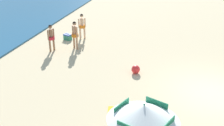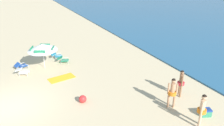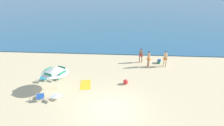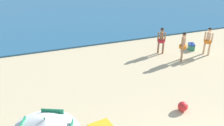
{
  "view_description": "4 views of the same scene",
  "coord_description": "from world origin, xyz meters",
  "px_view_note": "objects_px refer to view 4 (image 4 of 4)",
  "views": [
    {
      "loc": [
        -11.22,
        1.78,
        6.3
      ],
      "look_at": [
        0.32,
        4.77,
        0.81
      ],
      "focal_mm": 43.91,
      "sensor_mm": 36.0,
      "label": 1
    },
    {
      "loc": [
        11.14,
        0.93,
        6.72
      ],
      "look_at": [
        -1.47,
        6.76,
        0.89
      ],
      "focal_mm": 34.31,
      "sensor_mm": 36.0,
      "label": 2
    },
    {
      "loc": [
        0.99,
        -10.0,
        7.49
      ],
      "look_at": [
        -0.34,
        7.01,
        0.66
      ],
      "focal_mm": 28.02,
      "sensor_mm": 36.0,
      "label": 3
    },
    {
      "loc": [
        -4.76,
        -4.43,
        7.4
      ],
      "look_at": [
        -1.05,
        6.86,
        1.12
      ],
      "focal_mm": 44.38,
      "sensor_mm": 36.0,
      "label": 4
    }
  ],
  "objects_px": {
    "person_standing_near_shore": "(161,39)",
    "cooler_box": "(191,47)",
    "beach_umbrella_striped_main": "(46,125)",
    "beach_ball": "(183,106)",
    "person_standing_beside": "(208,39)",
    "person_wading_in": "(183,45)"
  },
  "relations": [
    {
      "from": "person_standing_near_shore",
      "to": "beach_ball",
      "type": "bearing_deg",
      "value": -107.45
    },
    {
      "from": "person_standing_near_shore",
      "to": "person_wading_in",
      "type": "relative_size",
      "value": 0.95
    },
    {
      "from": "person_standing_near_shore",
      "to": "cooler_box",
      "type": "distance_m",
      "value": 2.23
    },
    {
      "from": "beach_umbrella_striped_main",
      "to": "cooler_box",
      "type": "xyz_separation_m",
      "value": [
        9.56,
        6.52,
        -1.5
      ]
    },
    {
      "from": "person_standing_near_shore",
      "to": "person_wading_in",
      "type": "distance_m",
      "value": 1.43
    },
    {
      "from": "beach_umbrella_striped_main",
      "to": "cooler_box",
      "type": "relative_size",
      "value": 4.97
    },
    {
      "from": "person_standing_beside",
      "to": "beach_ball",
      "type": "height_order",
      "value": "person_standing_beside"
    },
    {
      "from": "person_standing_near_shore",
      "to": "beach_umbrella_striped_main",
      "type": "bearing_deg",
      "value": -138.37
    },
    {
      "from": "person_wading_in",
      "to": "beach_ball",
      "type": "relative_size",
      "value": 3.98
    },
    {
      "from": "beach_ball",
      "to": "person_standing_beside",
      "type": "bearing_deg",
      "value": 46.02
    },
    {
      "from": "beach_umbrella_striped_main",
      "to": "beach_ball",
      "type": "distance_m",
      "value": 6.07
    },
    {
      "from": "person_wading_in",
      "to": "beach_umbrella_striped_main",
      "type": "bearing_deg",
      "value": -146.6
    },
    {
      "from": "person_standing_near_shore",
      "to": "person_standing_beside",
      "type": "relative_size",
      "value": 0.96
    },
    {
      "from": "person_standing_beside",
      "to": "cooler_box",
      "type": "bearing_deg",
      "value": 117.1
    },
    {
      "from": "beach_umbrella_striped_main",
      "to": "person_standing_beside",
      "type": "distance_m",
      "value": 11.51
    },
    {
      "from": "beach_umbrella_striped_main",
      "to": "cooler_box",
      "type": "height_order",
      "value": "beach_umbrella_striped_main"
    },
    {
      "from": "person_standing_beside",
      "to": "beach_ball",
      "type": "distance_m",
      "value": 6.19
    },
    {
      "from": "beach_umbrella_striped_main",
      "to": "person_wading_in",
      "type": "xyz_separation_m",
      "value": [
        8.19,
        5.4,
        -0.7
      ]
    },
    {
      "from": "person_standing_beside",
      "to": "beach_umbrella_striped_main",
      "type": "bearing_deg",
      "value": -150.72
    },
    {
      "from": "cooler_box",
      "to": "beach_umbrella_striped_main",
      "type": "bearing_deg",
      "value": -145.73
    },
    {
      "from": "beach_ball",
      "to": "beach_umbrella_striped_main",
      "type": "bearing_deg",
      "value": -168.21
    },
    {
      "from": "beach_umbrella_striped_main",
      "to": "person_standing_near_shore",
      "type": "relative_size",
      "value": 1.76
    }
  ]
}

